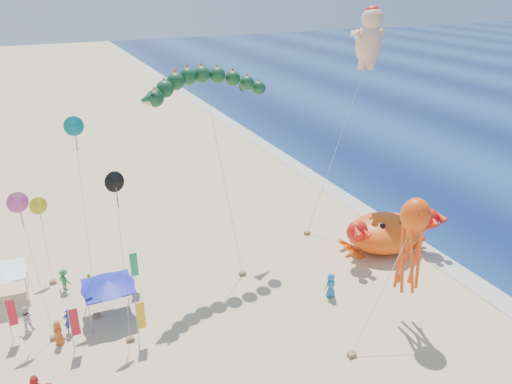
# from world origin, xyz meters

# --- Properties ---
(ground) EXTENTS (320.00, 320.00, 0.00)m
(ground) POSITION_xyz_m (0.00, 0.00, 0.00)
(ground) COLOR #D1B784
(ground) RESTS_ON ground
(foam_strip) EXTENTS (320.00, 320.00, 0.00)m
(foam_strip) POSITION_xyz_m (12.00, 0.00, 0.01)
(foam_strip) COLOR silver
(foam_strip) RESTS_ON ground
(crab_inflatable) EXTENTS (8.47, 5.80, 3.71)m
(crab_inflatable) POSITION_xyz_m (8.99, 0.10, 1.64)
(crab_inflatable) COLOR #FF560D
(crab_inflatable) RESTS_ON ground
(dragon_kite) EXTENTS (10.91, 6.82, 14.94)m
(dragon_kite) POSITION_xyz_m (-4.50, 5.39, 13.74)
(dragon_kite) COLOR #103C1F
(dragon_kite) RESTS_ON ground
(cherub_kite) EXTENTS (7.91, 3.19, 19.01)m
(cherub_kite) POSITION_xyz_m (10.91, 7.06, 16.53)
(cherub_kite) COLOR #F3B594
(cherub_kite) RESTS_ON ground
(octopus_kite) EXTENTS (6.52, 2.90, 8.76)m
(octopus_kite) POSITION_xyz_m (4.35, -7.80, 6.05)
(octopus_kite) COLOR #FF4B0D
(octopus_kite) RESTS_ON ground
(canopy_blue) EXTENTS (3.50, 3.50, 2.71)m
(canopy_blue) POSITION_xyz_m (-13.48, 0.65, 2.44)
(canopy_blue) COLOR gray
(canopy_blue) RESTS_ON ground
(canopy_white) EXTENTS (3.38, 3.38, 2.71)m
(canopy_white) POSITION_xyz_m (-19.92, 5.50, 2.44)
(canopy_white) COLOR gray
(canopy_white) RESTS_ON ground
(feather_flags) EXTENTS (8.64, 6.12, 3.20)m
(feather_flags) POSITION_xyz_m (-14.72, -0.48, 2.01)
(feather_flags) COLOR gray
(feather_flags) RESTS_ON ground
(beachgoers) EXTENTS (28.90, 11.53, 1.88)m
(beachgoers) POSITION_xyz_m (-12.36, -0.32, 0.87)
(beachgoers) COLOR #1F30B5
(beachgoers) RESTS_ON ground
(small_kites) EXTENTS (6.98, 11.56, 12.95)m
(small_kites) POSITION_xyz_m (-15.13, 3.49, 8.10)
(small_kites) COLOR #0A6E78
(small_kites) RESTS_ON ground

